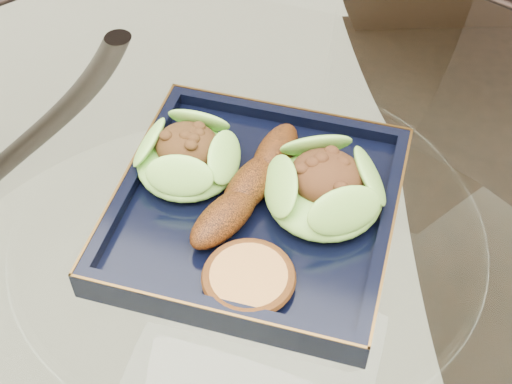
% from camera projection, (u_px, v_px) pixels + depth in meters
% --- Properties ---
extents(dining_table, '(1.13, 1.13, 0.77)m').
position_uv_depth(dining_table, '(250.00, 346.00, 0.81)').
color(dining_table, white).
rests_on(dining_table, ground).
extents(dining_chair, '(0.59, 0.59, 1.04)m').
position_uv_depth(dining_chair, '(488.00, 142.00, 1.04)').
color(dining_chair, black).
rests_on(dining_chair, ground).
extents(navy_plate, '(0.29, 0.29, 0.02)m').
position_uv_depth(navy_plate, '(256.00, 212.00, 0.71)').
color(navy_plate, black).
rests_on(navy_plate, dining_table).
extents(lettuce_wrap_left, '(0.13, 0.13, 0.04)m').
position_uv_depth(lettuce_wrap_left, '(187.00, 158.00, 0.72)').
color(lettuce_wrap_left, '#5CA931').
rests_on(lettuce_wrap_left, navy_plate).
extents(lettuce_wrap_right, '(0.13, 0.13, 0.04)m').
position_uv_depth(lettuce_wrap_right, '(324.00, 190.00, 0.69)').
color(lettuce_wrap_right, '#569F2E').
rests_on(lettuce_wrap_right, navy_plate).
extents(roasted_plantain, '(0.07, 0.18, 0.03)m').
position_uv_depth(roasted_plantain, '(251.00, 184.00, 0.70)').
color(roasted_plantain, '#5A2809').
rests_on(roasted_plantain, navy_plate).
extents(crumb_patty, '(0.08, 0.08, 0.01)m').
position_uv_depth(crumb_patty, '(249.00, 279.00, 0.64)').
color(crumb_patty, '#C68B42').
rests_on(crumb_patty, navy_plate).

